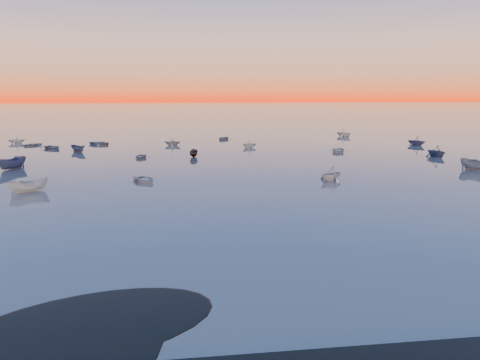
{
  "coord_description": "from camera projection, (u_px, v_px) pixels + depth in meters",
  "views": [
    {
      "loc": [
        -5.27,
        -18.68,
        9.64
      ],
      "look_at": [
        1.03,
        28.0,
        0.74
      ],
      "focal_mm": 35.0,
      "sensor_mm": 36.0,
      "label": 1
    }
  ],
  "objects": [
    {
      "name": "ground",
      "position": [
        198.0,
        131.0,
        118.05
      ],
      "size": [
        600.0,
        600.0,
        0.0
      ],
      "primitive_type": "plane",
      "color": "#625752",
      "rests_on": "ground"
    },
    {
      "name": "mud_lobes",
      "position": [
        308.0,
        324.0,
        19.69
      ],
      "size": [
        140.0,
        6.0,
        0.07
      ],
      "primitive_type": null,
      "color": "black",
      "rests_on": "ground"
    },
    {
      "name": "moored_fleet",
      "position": [
        212.0,
        155.0,
        72.28
      ],
      "size": [
        124.0,
        58.0,
        1.2
      ],
      "primitive_type": null,
      "color": "beige",
      "rests_on": "ground"
    },
    {
      "name": "boat_near_left",
      "position": [
        144.0,
        181.0,
        51.03
      ],
      "size": [
        3.94,
        3.13,
        0.92
      ],
      "primitive_type": "imported",
      "rotation": [
        0.0,
        0.0,
        0.51
      ],
      "color": "beige",
      "rests_on": "ground"
    },
    {
      "name": "boat_near_center",
      "position": [
        29.0,
        192.0,
        45.82
      ],
      "size": [
        3.34,
        4.1,
        1.32
      ],
      "primitive_type": "imported",
      "rotation": [
        0.0,
        0.0,
        2.11
      ],
      "color": "beige",
      "rests_on": "ground"
    },
    {
      "name": "boat_near_right",
      "position": [
        436.0,
        157.0,
        70.72
      ],
      "size": [
        4.07,
        2.56,
        1.32
      ],
      "primitive_type": "imported",
      "rotation": [
        0.0,
        0.0,
        3.39
      ],
      "color": "navy",
      "rests_on": "ground"
    }
  ]
}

